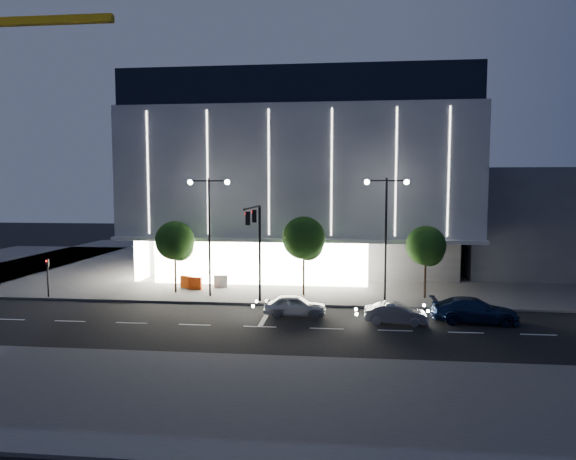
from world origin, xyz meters
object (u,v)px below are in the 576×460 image
(street_lamp_west, at_px, (209,219))
(tree_right, at_px, (426,248))
(car_lead, at_px, (295,306))
(barrier_a, at_px, (186,282))
(ped_signal_far, at_px, (48,274))
(tree_left, at_px, (175,243))
(barrier_b, at_px, (221,281))
(traffic_mast, at_px, (256,235))
(street_lamp_east, at_px, (386,220))
(car_second, at_px, (396,314))
(car_third, at_px, (474,310))
(barrier_c, at_px, (195,283))
(tree_mid, at_px, (304,240))

(street_lamp_west, bearing_deg, tree_right, 3.64)
(car_lead, bearing_deg, barrier_a, 51.16)
(ped_signal_far, bearing_deg, barrier_a, 24.25)
(tree_left, relative_size, car_lead, 1.41)
(barrier_a, bearing_deg, tree_right, 19.47)
(barrier_b, bearing_deg, barrier_a, -179.06)
(traffic_mast, distance_m, street_lamp_east, 9.43)
(street_lamp_east, height_order, car_second, street_lamp_east)
(tree_left, height_order, barrier_a, tree_left)
(tree_left, xyz_separation_m, car_third, (21.00, -6.16, -3.27))
(barrier_c, bearing_deg, ped_signal_far, -151.25)
(barrier_b, bearing_deg, street_lamp_west, -101.47)
(traffic_mast, bearing_deg, barrier_a, 141.27)
(traffic_mast, bearing_deg, tree_right, 17.02)
(barrier_b, bearing_deg, car_lead, -60.32)
(ped_signal_far, height_order, barrier_b, ped_signal_far)
(car_second, xyz_separation_m, barrier_b, (-13.15, 9.21, 0.02))
(tree_left, xyz_separation_m, tree_mid, (10.00, 0.00, 0.30))
(tree_left, bearing_deg, car_second, -23.32)
(car_third, bearing_deg, tree_right, 19.59)
(traffic_mast, distance_m, barrier_c, 8.78)
(street_lamp_west, relative_size, tree_mid, 1.46)
(street_lamp_east, bearing_deg, street_lamp_west, 180.00)
(traffic_mast, bearing_deg, barrier_c, 139.94)
(street_lamp_east, xyz_separation_m, barrier_c, (-14.82, 2.23, -5.31))
(car_second, distance_m, barrier_b, 16.05)
(tree_right, distance_m, car_third, 7.19)
(street_lamp_east, distance_m, barrier_c, 15.90)
(traffic_mast, distance_m, street_lamp_west, 4.89)
(street_lamp_east, bearing_deg, car_second, -88.19)
(tree_mid, bearing_deg, barrier_a, 170.20)
(street_lamp_west, distance_m, barrier_b, 6.23)
(barrier_c, bearing_deg, tree_right, 4.70)
(ped_signal_far, xyz_separation_m, tree_left, (9.03, 2.52, 2.15))
(barrier_c, bearing_deg, barrier_b, 37.51)
(car_third, bearing_deg, barrier_b, 66.58)
(street_lamp_east, relative_size, tree_left, 1.57)
(tree_right, height_order, car_lead, tree_right)
(car_lead, relative_size, barrier_a, 3.68)
(street_lamp_east, xyz_separation_m, car_second, (0.19, -5.95, -5.33))
(tree_left, height_order, tree_right, tree_left)
(tree_mid, bearing_deg, traffic_mast, -129.42)
(street_lamp_east, height_order, tree_left, street_lamp_east)
(tree_left, xyz_separation_m, barrier_b, (3.01, 2.24, -3.38))
(car_lead, xyz_separation_m, car_third, (11.16, -0.39, 0.07))
(barrier_b, bearing_deg, street_lamp_east, -24.92)
(barrier_c, bearing_deg, car_third, -11.78)
(traffic_mast, height_order, tree_mid, traffic_mast)
(tree_right, relative_size, car_lead, 1.36)
(street_lamp_west, distance_m, tree_left, 3.69)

